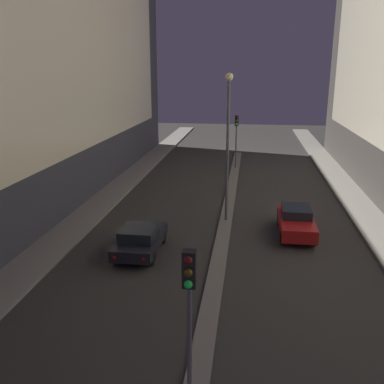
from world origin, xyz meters
name	(u,v)px	position (x,y,z in m)	size (l,w,h in m)	color
building_left	(37,39)	(-12.58, 22.20, 10.63)	(6.01, 44.41, 21.25)	#383842
median_strip	(228,211)	(0.00, 20.66, 0.07)	(0.74, 39.32, 0.13)	#66605B
traffic_light_near	(189,301)	(0.00, 3.49, 3.57)	(0.32, 0.42, 4.68)	#4C4C51
traffic_light_mid	(236,130)	(0.00, 32.98, 3.57)	(0.32, 0.42, 4.68)	#4C4C51
street_lamp	(228,131)	(0.00, 18.75, 5.43)	(0.45, 0.45, 8.44)	#4C4C51
car_left_lane	(140,239)	(-3.91, 13.71, 0.72)	(1.93, 4.19, 1.41)	black
car_right_lane	(296,221)	(3.91, 17.27, 0.76)	(1.80, 4.29, 1.49)	maroon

